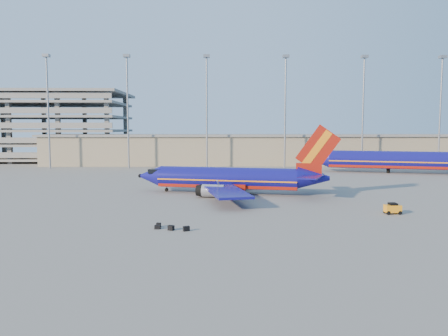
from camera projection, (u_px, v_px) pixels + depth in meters
The scene contains 8 objects.
ground at pixel (234, 196), 66.42m from camera, with size 220.00×220.00×0.00m, color slate.
terminal_building at pixel (260, 149), 123.97m from camera, with size 122.00×16.00×8.50m.
parking_garage at pixel (28, 123), 137.79m from camera, with size 62.00×32.00×21.40m.
light_mast_row at pixel (246, 99), 110.70m from camera, with size 101.60×1.60×28.65m.
aircraft_main at pixel (232, 179), 68.49m from camera, with size 31.63×30.08×10.87m.
aircraft_second at pixel (393, 160), 99.63m from camera, with size 37.84×19.07×13.16m.
baggage_tug at pixel (393, 208), 52.40m from camera, with size 1.93×1.21×1.35m.
luggage_pile at pixel (170, 227), 44.41m from camera, with size 3.69×2.30×0.50m.
Camera 1 is at (-2.92, -65.70, 10.35)m, focal length 35.00 mm.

